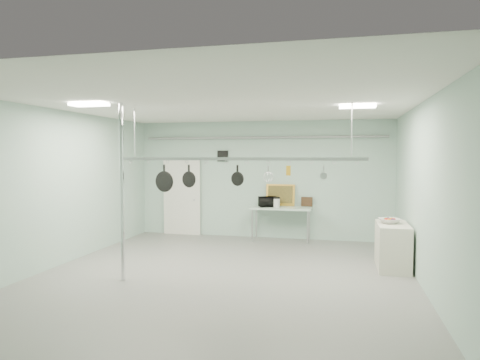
% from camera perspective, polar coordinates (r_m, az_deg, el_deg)
% --- Properties ---
extents(floor, '(8.00, 8.00, 0.00)m').
position_cam_1_polar(floor, '(8.16, -2.36, -12.82)').
color(floor, gray).
rests_on(floor, ground).
extents(ceiling, '(7.00, 8.00, 0.02)m').
position_cam_1_polar(ceiling, '(7.90, -2.41, 10.02)').
color(ceiling, silver).
rests_on(ceiling, back_wall).
extents(back_wall, '(7.00, 0.02, 3.20)m').
position_cam_1_polar(back_wall, '(11.75, 2.88, 0.05)').
color(back_wall, '#A4C5B3').
rests_on(back_wall, floor).
extents(right_wall, '(0.02, 8.00, 3.20)m').
position_cam_1_polar(right_wall, '(7.70, 23.50, -1.94)').
color(right_wall, '#A4C5B3').
rests_on(right_wall, floor).
extents(door, '(1.10, 0.10, 2.20)m').
position_cam_1_polar(door, '(12.37, -7.71, -2.36)').
color(door, silver).
rests_on(door, floor).
extents(wall_vent, '(0.30, 0.04, 0.30)m').
position_cam_1_polar(wall_vent, '(11.96, -2.32, 3.23)').
color(wall_vent, black).
rests_on(wall_vent, back_wall).
extents(conduit_pipe, '(6.60, 0.07, 0.07)m').
position_cam_1_polar(conduit_pipe, '(11.65, 2.82, 5.68)').
color(conduit_pipe, gray).
rests_on(conduit_pipe, back_wall).
extents(chrome_pole, '(0.08, 0.08, 3.20)m').
position_cam_1_polar(chrome_pole, '(7.96, -15.45, -1.62)').
color(chrome_pole, silver).
rests_on(chrome_pole, floor).
extents(prep_table, '(1.60, 0.70, 0.91)m').
position_cam_1_polar(prep_table, '(11.34, 5.50, -3.97)').
color(prep_table, '#A7C4B2').
rests_on(prep_table, floor).
extents(side_cabinet, '(0.60, 1.20, 0.90)m').
position_cam_1_polar(side_cabinet, '(9.19, 19.67, -8.29)').
color(side_cabinet, beige).
rests_on(side_cabinet, floor).
extents(pot_rack, '(4.80, 0.06, 1.00)m').
position_cam_1_polar(pot_rack, '(8.08, -0.45, 3.04)').
color(pot_rack, '#B7B7BC').
rests_on(pot_rack, ceiling).
extents(light_panel_left, '(0.65, 0.30, 0.05)m').
position_cam_1_polar(light_panel_left, '(8.06, -19.48, 9.48)').
color(light_panel_left, white).
rests_on(light_panel_left, ceiling).
extents(light_panel_right, '(0.65, 0.30, 0.05)m').
position_cam_1_polar(light_panel_right, '(8.20, 15.38, 9.44)').
color(light_panel_right, white).
rests_on(light_panel_right, ceiling).
extents(microwave, '(0.57, 0.49, 0.27)m').
position_cam_1_polar(microwave, '(11.36, 3.78, -2.91)').
color(microwave, black).
rests_on(microwave, prep_table).
extents(coffee_canister, '(0.24, 0.24, 0.23)m').
position_cam_1_polar(coffee_canister, '(11.28, 4.88, -3.05)').
color(coffee_canister, silver).
rests_on(coffee_canister, prep_table).
extents(painting_large, '(0.78, 0.16, 0.58)m').
position_cam_1_polar(painting_large, '(11.61, 5.41, -2.00)').
color(painting_large, gold).
rests_on(painting_large, prep_table).
extents(painting_small, '(0.30, 0.10, 0.25)m').
position_cam_1_polar(painting_small, '(11.55, 8.90, -2.88)').
color(painting_small, '#342112').
rests_on(painting_small, prep_table).
extents(fruit_bowl, '(0.53, 0.53, 0.10)m').
position_cam_1_polar(fruit_bowl, '(9.14, 19.31, -5.16)').
color(fruit_bowl, silver).
rests_on(fruit_bowl, side_cabinet).
extents(skillet_left, '(0.41, 0.14, 0.55)m').
position_cam_1_polar(skillet_left, '(8.56, -10.07, 0.21)').
color(skillet_left, black).
rests_on(skillet_left, pot_rack).
extents(skillet_mid, '(0.32, 0.15, 0.45)m').
position_cam_1_polar(skillet_mid, '(8.37, -6.83, 0.51)').
color(skillet_mid, black).
rests_on(skillet_mid, pot_rack).
extents(skillet_right, '(0.27, 0.13, 0.37)m').
position_cam_1_polar(skillet_right, '(8.09, -0.34, 0.71)').
color(skillet_right, black).
rests_on(skillet_right, pot_rack).
extents(whisk, '(0.24, 0.24, 0.34)m').
position_cam_1_polar(whisk, '(7.97, 3.78, 0.76)').
color(whisk, silver).
rests_on(whisk, pot_rack).
extents(grater, '(0.08, 0.03, 0.20)m').
position_cam_1_polar(grater, '(7.91, 6.47, 1.24)').
color(grater, '#D0CB18').
rests_on(grater, pot_rack).
extents(saucepan, '(0.15, 0.12, 0.25)m').
position_cam_1_polar(saucepan, '(7.86, 11.09, 1.02)').
color(saucepan, silver).
rests_on(saucepan, pot_rack).
extents(fruit_cluster, '(0.24, 0.24, 0.09)m').
position_cam_1_polar(fruit_cluster, '(9.14, 19.32, -4.91)').
color(fruit_cluster, red).
rests_on(fruit_cluster, fruit_bowl).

